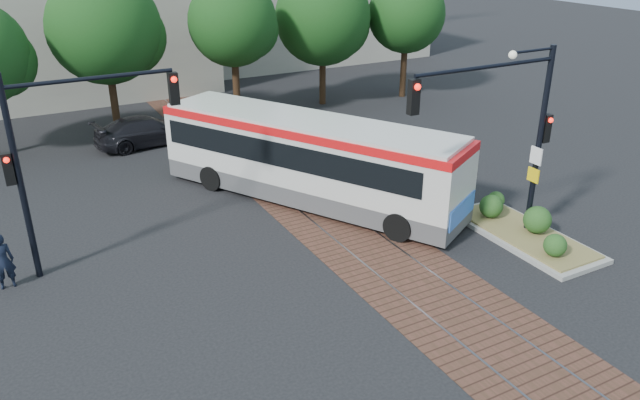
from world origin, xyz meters
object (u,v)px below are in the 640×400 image
at_px(signal_pole_left, 58,145).
at_px(parked_car, 146,131).
at_px(city_bus, 308,156).
at_px(traffic_island, 523,227).
at_px(officer, 2,261).
at_px(signal_pole_main, 514,118).

height_order(signal_pole_left, parked_car, signal_pole_left).
relative_size(city_bus, parked_car, 2.44).
xyz_separation_m(signal_pole_left, parked_car, (4.69, 10.33, -3.18)).
xyz_separation_m(traffic_island, parked_car, (-8.50, 15.23, 0.35)).
bearing_deg(traffic_island, signal_pole_left, 159.64).
bearing_deg(signal_pole_left, city_bus, 7.55).
height_order(city_bus, officer, city_bus).
relative_size(signal_pole_left, parked_car, 1.27).
bearing_deg(officer, signal_pole_main, 159.41).
height_order(officer, parked_car, officer).
bearing_deg(city_bus, traffic_island, -80.27).
relative_size(traffic_island, officer, 3.06).
distance_m(officer, parked_car, 12.51).
height_order(city_bus, signal_pole_main, signal_pole_main).
height_order(city_bus, signal_pole_left, signal_pole_left).
height_order(signal_pole_left, officer, signal_pole_left).
bearing_deg(signal_pole_left, signal_pole_main, -21.45).
height_order(signal_pole_main, signal_pole_left, signal_pole_main).
relative_size(signal_pole_main, signal_pole_left, 1.00).
height_order(traffic_island, signal_pole_main, signal_pole_main).
bearing_deg(traffic_island, parked_car, 119.16).
height_order(traffic_island, signal_pole_left, signal_pole_left).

